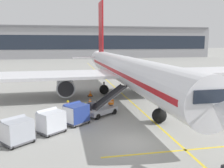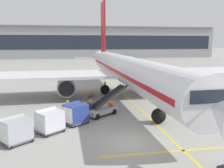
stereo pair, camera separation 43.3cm
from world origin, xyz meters
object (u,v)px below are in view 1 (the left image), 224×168
(belt_loader, at_px, (103,107))
(ground_crew_by_loader, at_px, (111,103))
(safety_cone_wingtip, at_px, (90,93))
(baggage_cart_second, at_px, (51,121))
(baggage_cart_lead, at_px, (76,113))
(parked_airplane, at_px, (125,70))
(safety_cone_engine_keepout, at_px, (90,101))
(baggage_cart_third, at_px, (17,130))
(ground_crew_by_carts, at_px, (85,111))
(ground_crew_marshaller, at_px, (68,108))

(belt_loader, relative_size, ground_crew_by_loader, 2.91)
(safety_cone_wingtip, bearing_deg, baggage_cart_second, -109.16)
(baggage_cart_lead, xyz_separation_m, baggage_cart_second, (-2.09, -1.78, 0.00))
(parked_airplane, relative_size, belt_loader, 9.33)
(ground_crew_by_loader, relative_size, safety_cone_engine_keepout, 2.48)
(ground_crew_by_loader, bearing_deg, safety_cone_wingtip, 99.35)
(ground_crew_by_loader, bearing_deg, baggage_cart_second, -140.67)
(belt_loader, height_order, baggage_cart_third, belt_loader)
(baggage_cart_lead, xyz_separation_m, ground_crew_by_carts, (0.89, 0.68, -0.00))
(belt_loader, bearing_deg, baggage_cart_third, -140.50)
(ground_crew_by_carts, height_order, safety_cone_wingtip, ground_crew_by_carts)
(parked_airplane, relative_size, ground_crew_by_loader, 27.12)
(parked_airplane, bearing_deg, ground_crew_by_carts, -121.03)
(parked_airplane, relative_size, baggage_cart_second, 18.01)
(baggage_cart_third, height_order, ground_crew_by_loader, baggage_cart_third)
(ground_crew_marshaller, relative_size, safety_cone_wingtip, 2.21)
(safety_cone_wingtip, bearing_deg, ground_crew_by_carts, -98.27)
(parked_airplane, height_order, safety_cone_engine_keepout, parked_airplane)
(parked_airplane, distance_m, safety_cone_engine_keepout, 7.41)
(baggage_cart_lead, distance_m, safety_cone_wingtip, 11.44)
(baggage_cart_second, xyz_separation_m, baggage_cart_third, (-2.26, -1.73, 0.00))
(baggage_cart_third, xyz_separation_m, ground_crew_marshaller, (3.67, 5.47, -0.00))
(ground_crew_by_carts, bearing_deg, safety_cone_wingtip, 81.73)
(baggage_cart_lead, relative_size, ground_crew_marshaller, 1.51)
(baggage_cart_lead, bearing_deg, ground_crew_by_loader, 38.65)
(parked_airplane, relative_size, ground_crew_by_carts, 27.12)
(safety_cone_engine_keepout, relative_size, safety_cone_wingtip, 0.89)
(belt_loader, height_order, safety_cone_wingtip, belt_loader)
(baggage_cart_lead, xyz_separation_m, ground_crew_by_loader, (3.76, 3.00, -0.00))
(ground_crew_marshaller, bearing_deg, belt_loader, 6.76)
(baggage_cart_second, bearing_deg, baggage_cart_third, -142.64)
(belt_loader, bearing_deg, baggage_cart_second, -139.54)
(belt_loader, height_order, ground_crew_marshaller, belt_loader)
(ground_crew_by_loader, xyz_separation_m, safety_cone_engine_keepout, (-1.79, 4.03, -0.66))
(ground_crew_by_loader, bearing_deg, ground_crew_marshaller, -166.74)
(baggage_cart_second, distance_m, ground_crew_by_loader, 7.55)
(belt_loader, bearing_deg, safety_cone_engine_keepout, 99.90)
(baggage_cart_second, xyz_separation_m, ground_crew_by_loader, (5.84, 4.79, -0.00))
(safety_cone_wingtip, bearing_deg, ground_crew_by_loader, -80.65)
(parked_airplane, distance_m, baggage_cart_third, 18.87)
(ground_crew_marshaller, xyz_separation_m, safety_cone_engine_keepout, (2.64, 5.07, -0.66))
(safety_cone_engine_keepout, xyz_separation_m, safety_cone_wingtip, (0.44, 4.13, 0.04))
(baggage_cart_lead, relative_size, ground_crew_by_loader, 1.51)
(baggage_cart_lead, distance_m, ground_crew_by_loader, 4.81)
(baggage_cart_second, relative_size, ground_crew_by_carts, 1.51)
(baggage_cart_lead, bearing_deg, ground_crew_by_carts, 37.31)
(safety_cone_wingtip, bearing_deg, ground_crew_marshaller, -108.54)
(parked_airplane, bearing_deg, baggage_cart_lead, -122.81)
(baggage_cart_lead, relative_size, safety_cone_engine_keepout, 3.73)
(ground_crew_by_carts, xyz_separation_m, ground_crew_marshaller, (-1.56, 1.28, 0.00))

